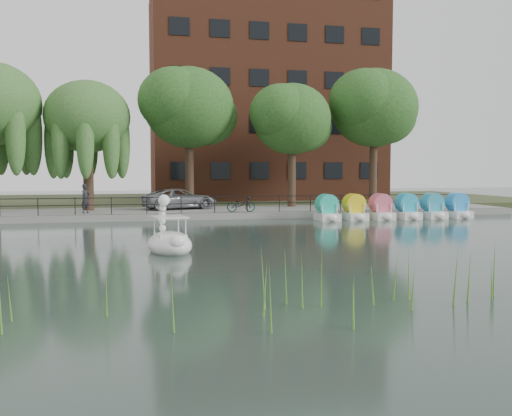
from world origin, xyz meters
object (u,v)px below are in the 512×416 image
object	(u,v)px
bicycle	(241,204)
swan_boat	(169,240)
pedestrian	(86,196)
minivan	(180,197)

from	to	relation	value
bicycle	swan_boat	world-z (taller)	swan_boat
bicycle	pedestrian	distance (m)	9.23
pedestrian	bicycle	bearing A→B (deg)	-58.95
minivan	pedestrian	xyz separation A→B (m)	(-5.74, -2.27, 0.22)
minivan	bicycle	bearing A→B (deg)	-148.78
pedestrian	minivan	bearing A→B (deg)	-31.04
bicycle	swan_boat	bearing A→B (deg)	157.48
minivan	swan_boat	size ratio (longest dim) A/B	2.06
swan_boat	bicycle	bearing A→B (deg)	57.79
bicycle	pedestrian	size ratio (longest dim) A/B	0.87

